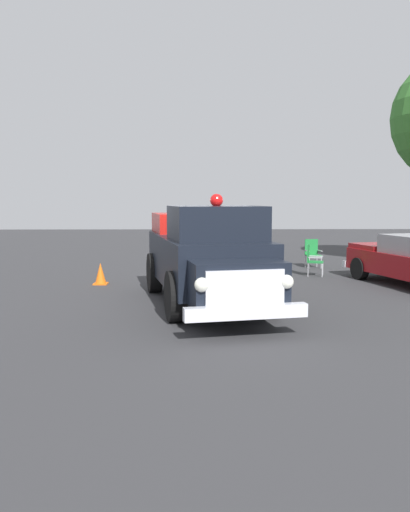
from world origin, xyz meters
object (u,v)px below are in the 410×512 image
lawn_chair_by_car (312,251)px  traffic_cone (101,274)px  lawn_chair_spare (312,258)px  vintage_fire_truck (207,254)px

lawn_chair_by_car → traffic_cone: bearing=27.3°
lawn_chair_by_car → lawn_chair_spare: same height
vintage_fire_truck → lawn_chair_by_car: size_ratio=6.13×
vintage_fire_truck → lawn_chair_spare: 5.80m
lawn_chair_by_car → lawn_chair_spare: size_ratio=1.00×
lawn_chair_by_car → traffic_cone: lawn_chair_by_car is taller
vintage_fire_truck → lawn_chair_by_car: (-3.97, -6.65, -0.61)m
lawn_chair_by_car → lawn_chair_spare: (0.48, 2.07, 0.00)m
lawn_chair_spare → traffic_cone: 6.70m
lawn_chair_by_car → vintage_fire_truck: bearing=59.2°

